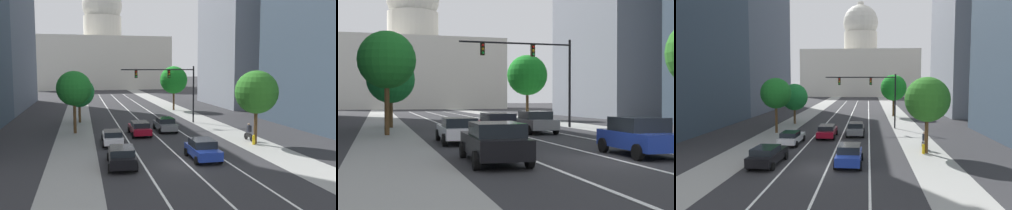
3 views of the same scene
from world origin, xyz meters
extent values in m
plane|color=#2B2B2D|center=(0.00, 40.00, 0.00)|extent=(400.00, 400.00, 0.00)
cube|color=gray|center=(-8.17, 35.00, 0.01)|extent=(3.75, 130.00, 0.01)
cube|color=gray|center=(8.17, 35.00, 0.01)|extent=(3.75, 130.00, 0.01)
cube|color=white|center=(-3.15, 25.00, 0.01)|extent=(0.16, 90.00, 0.01)
cube|color=white|center=(0.00, 25.00, 0.01)|extent=(0.16, 90.00, 0.01)
cube|color=white|center=(3.15, 25.00, 0.01)|extent=(0.16, 90.00, 0.01)
cube|color=beige|center=(0.00, 101.08, 8.47)|extent=(42.38, 25.37, 16.95)
cylinder|color=beige|center=(0.00, 101.08, 20.61)|extent=(12.75, 12.75, 7.33)
sphere|color=beige|center=(0.00, 101.08, 27.95)|extent=(13.37, 13.37, 13.37)
cube|color=slate|center=(1.57, 13.73, 0.65)|extent=(1.86, 4.49, 0.67)
cube|color=black|center=(1.57, 13.69, 1.25)|extent=(1.71, 2.37, 0.53)
cylinder|color=black|center=(0.65, 15.26, 0.32)|extent=(0.22, 0.64, 0.64)
cylinder|color=black|center=(2.50, 15.26, 0.32)|extent=(0.22, 0.64, 0.64)
cylinder|color=black|center=(0.65, 12.21, 0.32)|extent=(0.22, 0.64, 0.64)
cylinder|color=black|center=(2.50, 12.20, 0.32)|extent=(0.22, 0.64, 0.64)
cube|color=maroon|center=(-1.57, 12.10, 0.63)|extent=(1.83, 4.71, 0.61)
cube|color=black|center=(-1.57, 11.82, 1.20)|extent=(1.68, 2.57, 0.53)
cylinder|color=black|center=(-2.49, 13.70, 0.32)|extent=(0.22, 0.64, 0.64)
cylinder|color=black|center=(-0.66, 13.70, 0.32)|extent=(0.22, 0.64, 0.64)
cylinder|color=black|center=(-2.49, 10.50, 0.32)|extent=(0.22, 0.64, 0.64)
cylinder|color=black|center=(-0.66, 10.50, 0.32)|extent=(0.22, 0.64, 0.64)
cube|color=#1E389E|center=(1.57, 0.93, 0.66)|extent=(1.92, 4.12, 0.68)
cube|color=black|center=(1.57, 1.02, 1.29)|extent=(1.74, 2.21, 0.58)
cylinder|color=black|center=(0.67, 2.33, 0.32)|extent=(0.23, 0.64, 0.64)
cylinder|color=black|center=(2.52, 2.30, 0.32)|extent=(0.23, 0.64, 0.64)
cylinder|color=black|center=(0.62, -0.45, 0.32)|extent=(0.23, 0.64, 0.64)
cylinder|color=black|center=(2.48, -0.48, 0.32)|extent=(0.23, 0.64, 0.64)
cube|color=black|center=(-4.72, 0.59, 0.67)|extent=(2.04, 4.81, 0.69)
cube|color=black|center=(-4.75, 0.07, 1.26)|extent=(1.78, 2.42, 0.48)
cylinder|color=black|center=(-5.55, 2.24, 0.32)|extent=(0.25, 0.65, 0.64)
cylinder|color=black|center=(-3.74, 2.15, 0.32)|extent=(0.25, 0.65, 0.64)
cylinder|color=black|center=(-5.70, -0.97, 0.32)|extent=(0.25, 0.65, 0.64)
cylinder|color=black|center=(-3.89, -1.06, 0.32)|extent=(0.25, 0.65, 0.64)
cube|color=silver|center=(-4.72, 8.30, 0.60)|extent=(1.85, 4.68, 0.57)
cube|color=black|center=(-4.74, 7.68, 1.13)|extent=(1.65, 2.19, 0.48)
cylinder|color=black|center=(-5.54, 9.90, 0.32)|extent=(0.24, 0.65, 0.64)
cylinder|color=black|center=(-3.81, 9.85, 0.32)|extent=(0.24, 0.65, 0.64)
cylinder|color=black|center=(-5.63, 6.75, 0.32)|extent=(0.24, 0.65, 0.64)
cylinder|color=black|center=(-3.90, 6.70, 0.32)|extent=(0.24, 0.65, 0.64)
cylinder|color=black|center=(6.59, 19.22, 3.63)|extent=(0.20, 0.20, 7.26)
cylinder|color=black|center=(1.95, 19.22, 6.82)|extent=(9.29, 0.14, 0.14)
cube|color=black|center=(3.34, 19.22, 6.27)|extent=(0.32, 0.28, 0.96)
sphere|color=red|center=(3.34, 19.07, 6.57)|extent=(0.20, 0.20, 0.20)
sphere|color=orange|center=(3.34, 19.07, 6.27)|extent=(0.20, 0.20, 0.20)
sphere|color=green|center=(3.34, 19.07, 5.97)|extent=(0.20, 0.20, 0.20)
cube|color=black|center=(-0.84, 19.22, 6.27)|extent=(0.32, 0.28, 0.96)
sphere|color=red|center=(-0.84, 19.07, 6.57)|extent=(0.20, 0.20, 0.20)
sphere|color=orange|center=(-0.84, 19.07, 6.27)|extent=(0.20, 0.20, 0.20)
sphere|color=green|center=(-0.84, 19.07, 5.97)|extent=(0.20, 0.20, 0.20)
cylinder|color=yellow|center=(7.93, 4.98, 0.35)|extent=(0.26, 0.26, 0.70)
sphere|color=yellow|center=(7.93, 4.98, 0.78)|extent=(0.26, 0.26, 0.26)
cylinder|color=yellow|center=(7.93, 4.82, 0.39)|extent=(0.10, 0.12, 0.10)
cylinder|color=black|center=(8.33, 6.20, 0.33)|extent=(0.10, 0.66, 0.66)
cylinder|color=black|center=(8.25, 7.24, 0.33)|extent=(0.10, 0.66, 0.66)
cube|color=black|center=(8.29, 6.72, 0.55)|extent=(0.14, 1.00, 0.36)
cube|color=#262833|center=(8.30, 6.67, 1.18)|extent=(0.38, 0.31, 0.64)
sphere|color=tan|center=(8.29, 6.74, 1.61)|extent=(0.22, 0.22, 0.22)
cylinder|color=#51381E|center=(7.44, 32.73, 1.72)|extent=(0.32, 0.32, 3.45)
sphere|color=#1C8825|center=(7.44, 32.73, 5.03)|extent=(4.54, 4.54, 4.54)
cylinder|color=#51381E|center=(8.22, 5.24, 1.72)|extent=(0.32, 0.32, 3.45)
sphere|color=#2B6F21|center=(8.22, 5.24, 4.84)|extent=(3.99, 3.99, 3.99)
cylinder|color=#51381E|center=(-7.74, 22.49, 1.29)|extent=(0.32, 0.32, 2.58)
sphere|color=#1C7831|center=(-7.74, 22.49, 3.95)|extent=(3.89, 3.89, 3.89)
cylinder|color=#51381E|center=(-8.20, 14.70, 1.78)|extent=(0.32, 0.32, 3.57)
sphere|color=#1E7326|center=(-8.20, 14.70, 4.87)|extent=(3.73, 3.73, 3.73)
camera|label=1|loc=(-7.39, -24.82, 7.11)|focal=38.36mm
camera|label=2|loc=(-8.82, -15.38, 2.33)|focal=48.27mm
camera|label=3|loc=(3.00, -23.15, 6.73)|focal=33.92mm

